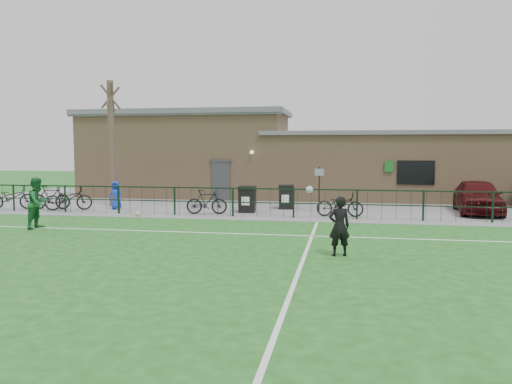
% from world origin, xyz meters
% --- Properties ---
extents(ground, '(90.00, 90.00, 0.00)m').
position_xyz_m(ground, '(0.00, 0.00, 0.00)').
color(ground, '#19561B').
rests_on(ground, ground).
extents(paving_strip, '(34.00, 13.00, 0.02)m').
position_xyz_m(paving_strip, '(0.00, 13.50, 0.01)').
color(paving_strip, slate).
rests_on(paving_strip, ground).
extents(pitch_line_touch, '(28.00, 0.10, 0.01)m').
position_xyz_m(pitch_line_touch, '(0.00, 7.80, 0.00)').
color(pitch_line_touch, white).
rests_on(pitch_line_touch, ground).
extents(pitch_line_mid, '(28.00, 0.10, 0.01)m').
position_xyz_m(pitch_line_mid, '(0.00, 4.00, 0.00)').
color(pitch_line_mid, white).
rests_on(pitch_line_mid, ground).
extents(pitch_line_perp, '(0.10, 16.00, 0.01)m').
position_xyz_m(pitch_line_perp, '(2.00, 0.00, 0.00)').
color(pitch_line_perp, white).
rests_on(pitch_line_perp, ground).
extents(perimeter_fence, '(28.00, 0.10, 1.20)m').
position_xyz_m(perimeter_fence, '(0.00, 8.00, 0.60)').
color(perimeter_fence, black).
rests_on(perimeter_fence, ground).
extents(bare_tree, '(0.30, 0.30, 6.00)m').
position_xyz_m(bare_tree, '(-8.00, 10.50, 3.00)').
color(bare_tree, '#4C382E').
rests_on(bare_tree, ground).
extents(wheelie_bin_left, '(0.75, 0.83, 1.01)m').
position_xyz_m(wheelie_bin_left, '(0.36, 10.97, 0.52)').
color(wheelie_bin_left, black).
rests_on(wheelie_bin_left, paving_strip).
extents(wheelie_bin_right, '(0.75, 0.84, 1.05)m').
position_xyz_m(wheelie_bin_right, '(-1.17, 9.41, 0.55)').
color(wheelie_bin_right, black).
rests_on(wheelie_bin_right, paving_strip).
extents(sign_post, '(0.07, 0.07, 2.00)m').
position_xyz_m(sign_post, '(1.93, 9.69, 1.02)').
color(sign_post, black).
rests_on(sign_post, paving_strip).
extents(car_maroon, '(2.14, 4.46, 1.47)m').
position_xyz_m(car_maroon, '(8.65, 10.79, 0.75)').
color(car_maroon, '#440C0F').
rests_on(car_maroon, paving_strip).
extents(bicycle_a, '(2.21, 1.48, 1.10)m').
position_xyz_m(bicycle_a, '(-11.96, 8.46, 0.57)').
color(bicycle_a, black).
rests_on(bicycle_a, paving_strip).
extents(bicycle_b, '(1.86, 0.80, 1.08)m').
position_xyz_m(bicycle_b, '(-10.23, 8.83, 0.56)').
color(bicycle_b, black).
rests_on(bicycle_b, paving_strip).
extents(bicycle_c, '(2.17, 1.42, 1.08)m').
position_xyz_m(bicycle_c, '(-9.25, 8.68, 0.56)').
color(bicycle_c, black).
rests_on(bicycle_c, paving_strip).
extents(bicycle_d, '(1.79, 0.75, 1.04)m').
position_xyz_m(bicycle_d, '(-2.73, 8.43, 0.54)').
color(bicycle_d, black).
rests_on(bicycle_d, paving_strip).
extents(bicycle_e, '(1.92, 0.74, 1.00)m').
position_xyz_m(bicycle_e, '(2.83, 8.65, 0.52)').
color(bicycle_e, black).
rests_on(bicycle_e, paving_strip).
extents(spectator_child, '(0.64, 0.42, 1.29)m').
position_xyz_m(spectator_child, '(-7.27, 9.34, 0.66)').
color(spectator_child, '#143CC0').
rests_on(spectator_child, paving_strip).
extents(goalkeeper_kick, '(1.39, 2.79, 1.64)m').
position_xyz_m(goalkeeper_kick, '(2.85, 1.22, 0.81)').
color(goalkeeper_kick, black).
rests_on(goalkeeper_kick, ground).
extents(outfield_player, '(0.74, 0.91, 1.79)m').
position_xyz_m(outfield_player, '(-7.56, 3.88, 0.89)').
color(outfield_player, '#1A5D2B').
rests_on(outfield_player, ground).
extents(ball_ground, '(0.23, 0.23, 0.23)m').
position_xyz_m(ball_ground, '(-5.35, 7.30, 0.12)').
color(ball_ground, silver).
rests_on(ball_ground, ground).
extents(clubhouse, '(24.25, 5.40, 4.96)m').
position_xyz_m(clubhouse, '(-0.88, 16.50, 2.22)').
color(clubhouse, tan).
rests_on(clubhouse, ground).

